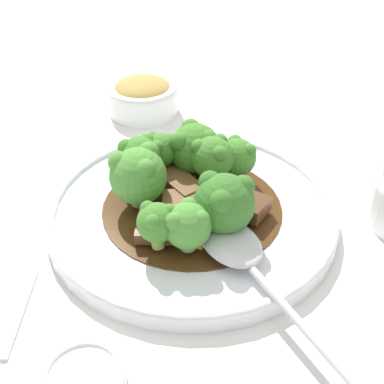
{
  "coord_description": "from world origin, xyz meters",
  "views": [
    {
      "loc": [
        -0.02,
        0.41,
        0.34
      ],
      "look_at": [
        0.0,
        0.0,
        0.03
      ],
      "focal_mm": 50.0,
      "sensor_mm": 36.0,
      "label": 1
    }
  ],
  "objects_px": {
    "broccoli_floret_7": "(187,225)",
    "broccoli_floret_3": "(213,157)",
    "broccoli_floret_6": "(140,157)",
    "broccoli_floret_8": "(161,150)",
    "main_plate": "(192,212)",
    "beef_strip_0": "(191,204)",
    "serving_spoon": "(238,251)",
    "beef_strip_2": "(158,223)",
    "side_bowl_appetizer": "(143,96)",
    "broccoli_floret_2": "(224,202)",
    "broccoli_floret_4": "(193,148)",
    "broccoli_floret_0": "(139,173)",
    "broccoli_floret_1": "(237,157)",
    "sauce_dish": "(84,379)",
    "beef_strip_1": "(232,196)",
    "broccoli_floret_5": "(157,222)",
    "beef_strip_3": "(177,183)"
  },
  "relations": [
    {
      "from": "main_plate",
      "to": "beef_strip_0",
      "type": "relative_size",
      "value": 4.85
    },
    {
      "from": "beef_strip_1",
      "to": "broccoli_floret_6",
      "type": "relative_size",
      "value": 1.48
    },
    {
      "from": "broccoli_floret_7",
      "to": "serving_spoon",
      "type": "relative_size",
      "value": 0.25
    },
    {
      "from": "broccoli_floret_2",
      "to": "broccoli_floret_4",
      "type": "relative_size",
      "value": 1.05
    },
    {
      "from": "beef_strip_2",
      "to": "serving_spoon",
      "type": "bearing_deg",
      "value": 155.0
    },
    {
      "from": "beef_strip_2",
      "to": "broccoli_floret_7",
      "type": "xyz_separation_m",
      "value": [
        -0.03,
        0.03,
        0.02
      ]
    },
    {
      "from": "broccoli_floret_0",
      "to": "broccoli_floret_5",
      "type": "height_order",
      "value": "broccoli_floret_0"
    },
    {
      "from": "broccoli_floret_0",
      "to": "broccoli_floret_8",
      "type": "bearing_deg",
      "value": -109.51
    },
    {
      "from": "broccoli_floret_1",
      "to": "side_bowl_appetizer",
      "type": "bearing_deg",
      "value": -55.68
    },
    {
      "from": "broccoli_floret_3",
      "to": "serving_spoon",
      "type": "distance_m",
      "value": 0.11
    },
    {
      "from": "main_plate",
      "to": "broccoli_floret_8",
      "type": "relative_size",
      "value": 5.89
    },
    {
      "from": "broccoli_floret_3",
      "to": "serving_spoon",
      "type": "height_order",
      "value": "broccoli_floret_3"
    },
    {
      "from": "beef_strip_1",
      "to": "broccoli_floret_6",
      "type": "height_order",
      "value": "broccoli_floret_6"
    },
    {
      "from": "beef_strip_2",
      "to": "broccoli_floret_6",
      "type": "distance_m",
      "value": 0.08
    },
    {
      "from": "beef_strip_3",
      "to": "beef_strip_0",
      "type": "bearing_deg",
      "value": 115.88
    },
    {
      "from": "broccoli_floret_1",
      "to": "sauce_dish",
      "type": "xyz_separation_m",
      "value": [
        0.11,
        0.24,
        -0.04
      ]
    },
    {
      "from": "broccoli_floret_5",
      "to": "broccoli_floret_8",
      "type": "height_order",
      "value": "broccoli_floret_8"
    },
    {
      "from": "broccoli_floret_4",
      "to": "broccoli_floret_5",
      "type": "bearing_deg",
      "value": 78.51
    },
    {
      "from": "broccoli_floret_1",
      "to": "broccoli_floret_5",
      "type": "xyz_separation_m",
      "value": [
        0.07,
        0.11,
        0.0
      ]
    },
    {
      "from": "broccoli_floret_6",
      "to": "broccoli_floret_8",
      "type": "xyz_separation_m",
      "value": [
        -0.02,
        -0.01,
        0.0
      ]
    },
    {
      "from": "broccoli_floret_6",
      "to": "side_bowl_appetizer",
      "type": "bearing_deg",
      "value": -82.94
    },
    {
      "from": "sauce_dish",
      "to": "broccoli_floret_3",
      "type": "bearing_deg",
      "value": -110.7
    },
    {
      "from": "broccoli_floret_7",
      "to": "serving_spoon",
      "type": "bearing_deg",
      "value": 169.49
    },
    {
      "from": "beef_strip_2",
      "to": "broccoli_floret_2",
      "type": "height_order",
      "value": "broccoli_floret_2"
    },
    {
      "from": "broccoli_floret_0",
      "to": "beef_strip_0",
      "type": "bearing_deg",
      "value": 167.12
    },
    {
      "from": "beef_strip_3",
      "to": "broccoli_floret_0",
      "type": "height_order",
      "value": "broccoli_floret_0"
    },
    {
      "from": "broccoli_floret_7",
      "to": "broccoli_floret_4",
      "type": "bearing_deg",
      "value": -89.23
    },
    {
      "from": "main_plate",
      "to": "broccoli_floret_3",
      "type": "bearing_deg",
      "value": -117.89
    },
    {
      "from": "side_bowl_appetizer",
      "to": "sauce_dish",
      "type": "xyz_separation_m",
      "value": [
        -0.01,
        0.41,
        -0.02
      ]
    },
    {
      "from": "broccoli_floret_8",
      "to": "broccoli_floret_3",
      "type": "bearing_deg",
      "value": 164.78
    },
    {
      "from": "beef_strip_2",
      "to": "broccoli_floret_3",
      "type": "distance_m",
      "value": 0.09
    },
    {
      "from": "beef_strip_3",
      "to": "beef_strip_2",
      "type": "bearing_deg",
      "value": 78.0
    },
    {
      "from": "side_bowl_appetizer",
      "to": "serving_spoon",
      "type": "bearing_deg",
      "value": 112.4
    },
    {
      "from": "broccoli_floret_6",
      "to": "beef_strip_1",
      "type": "bearing_deg",
      "value": 162.05
    },
    {
      "from": "broccoli_floret_5",
      "to": "side_bowl_appetizer",
      "type": "relative_size",
      "value": 0.49
    },
    {
      "from": "broccoli_floret_2",
      "to": "broccoli_floret_7",
      "type": "distance_m",
      "value": 0.04
    },
    {
      "from": "broccoli_floret_6",
      "to": "broccoli_floret_8",
      "type": "height_order",
      "value": "broccoli_floret_6"
    },
    {
      "from": "broccoli_floret_3",
      "to": "sauce_dish",
      "type": "bearing_deg",
      "value": 69.3
    },
    {
      "from": "beef_strip_2",
      "to": "broccoli_floret_2",
      "type": "bearing_deg",
      "value": 179.94
    },
    {
      "from": "broccoli_floret_1",
      "to": "broccoli_floret_3",
      "type": "height_order",
      "value": "broccoli_floret_3"
    },
    {
      "from": "broccoli_floret_6",
      "to": "broccoli_floret_7",
      "type": "height_order",
      "value": "broccoli_floret_6"
    },
    {
      "from": "beef_strip_0",
      "to": "beef_strip_1",
      "type": "relative_size",
      "value": 0.77
    },
    {
      "from": "main_plate",
      "to": "broccoli_floret_0",
      "type": "bearing_deg",
      "value": -3.89
    },
    {
      "from": "broccoli_floret_7",
      "to": "broccoli_floret_3",
      "type": "bearing_deg",
      "value": -101.25
    },
    {
      "from": "broccoli_floret_0",
      "to": "side_bowl_appetizer",
      "type": "distance_m",
      "value": 0.22
    },
    {
      "from": "broccoli_floret_6",
      "to": "broccoli_floret_4",
      "type": "bearing_deg",
      "value": -157.27
    },
    {
      "from": "side_bowl_appetizer",
      "to": "broccoli_floret_8",
      "type": "bearing_deg",
      "value": 103.75
    },
    {
      "from": "broccoli_floret_5",
      "to": "sauce_dish",
      "type": "xyz_separation_m",
      "value": [
        0.04,
        0.13,
        -0.04
      ]
    },
    {
      "from": "broccoli_floret_0",
      "to": "broccoli_floret_3",
      "type": "bearing_deg",
      "value": -155.77
    },
    {
      "from": "main_plate",
      "to": "broccoli_floret_8",
      "type": "height_order",
      "value": "broccoli_floret_8"
    }
  ]
}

